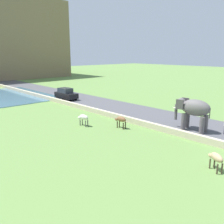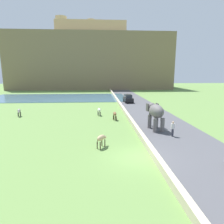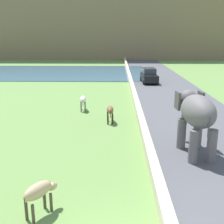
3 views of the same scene
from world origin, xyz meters
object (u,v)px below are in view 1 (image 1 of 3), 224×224
at_px(cow_tan, 216,158).
at_px(cow_white, 83,118).
at_px(cow_brown, 121,120).
at_px(elephant, 193,109).
at_px(car_black, 66,94).

xyz_separation_m(cow_tan, cow_white, (-0.18, 13.26, 0.00)).
height_order(cow_tan, cow_brown, same).
relative_size(elephant, cow_tan, 2.61).
relative_size(cow_brown, cow_white, 0.99).
height_order(car_black, cow_tan, car_black).
height_order(cow_brown, cow_white, same).
distance_m(cow_tan, cow_white, 13.26).
bearing_deg(car_black, cow_tan, -103.34).
distance_m(cow_brown, cow_white, 3.77).
xyz_separation_m(cow_tan, cow_brown, (1.99, 10.17, 0.00)).
xyz_separation_m(elephant, car_black, (0.02, 21.25, -1.14)).
height_order(car_black, cow_white, car_black).
relative_size(elephant, cow_brown, 2.52).
xyz_separation_m(elephant, cow_white, (-6.41, 8.18, -1.20)).
bearing_deg(elephant, cow_tan, -140.79).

